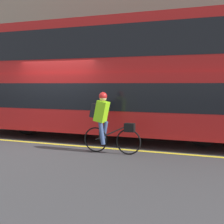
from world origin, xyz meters
TOP-DOWN VIEW (x-y plane):
  - ground_plane at (0.00, 0.00)m, footprint 80.00×80.00m
  - road_center_line at (0.00, -0.02)m, footprint 50.00×0.14m
  - sidewalk_curb at (0.00, 4.45)m, footprint 60.00×1.85m
  - building_facade at (0.00, 5.53)m, footprint 60.00×0.30m
  - bus at (1.15, 1.36)m, footprint 9.91×2.44m
  - cyclist_on_bike at (1.90, -0.55)m, footprint 1.58×0.32m

SIDE VIEW (x-z plane):
  - ground_plane at x=0.00m, z-range 0.00..0.00m
  - road_center_line at x=0.00m, z-range 0.00..0.01m
  - sidewalk_curb at x=0.00m, z-range 0.00..0.14m
  - cyclist_on_bike at x=1.90m, z-range 0.06..1.66m
  - bus at x=1.15m, z-range 0.22..3.94m
  - building_facade at x=0.00m, z-range 0.00..7.01m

